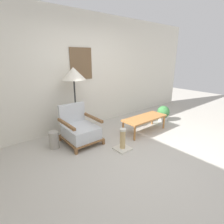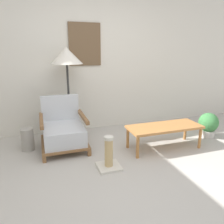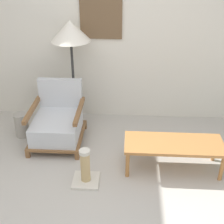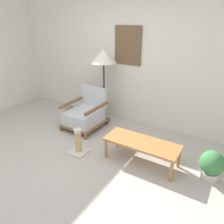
# 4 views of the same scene
# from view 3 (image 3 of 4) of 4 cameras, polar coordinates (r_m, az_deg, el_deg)

# --- Properties ---
(ground_plane) EXTENTS (14.00, 14.00, 0.00)m
(ground_plane) POSITION_cam_3_polar(r_m,az_deg,el_deg) (3.21, -4.93, -18.76)
(ground_plane) COLOR #B7B2A8
(wall_back) EXTENTS (8.00, 0.09, 2.70)m
(wall_back) POSITION_cam_3_polar(r_m,az_deg,el_deg) (4.36, -1.87, 15.45)
(wall_back) COLOR silver
(wall_back) RESTS_ON ground_plane
(armchair) EXTENTS (0.66, 0.76, 0.76)m
(armchair) POSITION_cam_3_polar(r_m,az_deg,el_deg) (4.13, -9.94, -1.92)
(armchair) COLOR brown
(armchair) RESTS_ON ground_plane
(floor_lamp) EXTENTS (0.51, 0.51, 1.50)m
(floor_lamp) POSITION_cam_3_polar(r_m,az_deg,el_deg) (4.09, -7.61, 14.00)
(floor_lamp) COLOR #2D2D2D
(floor_lamp) RESTS_ON ground_plane
(coffee_table) EXTENTS (1.12, 0.44, 0.36)m
(coffee_table) POSITION_cam_3_polar(r_m,az_deg,el_deg) (3.63, 11.23, -6.07)
(coffee_table) COLOR #B2753D
(coffee_table) RESTS_ON ground_plane
(vase) EXTENTS (0.19, 0.19, 0.34)m
(vase) POSITION_cam_3_polar(r_m,az_deg,el_deg) (4.41, -16.21, -2.28)
(vase) COLOR #9E998E
(vase) RESTS_ON ground_plane
(scratching_post) EXTENTS (0.29, 0.29, 0.43)m
(scratching_post) POSITION_cam_3_polar(r_m,az_deg,el_deg) (3.48, -4.87, -10.64)
(scratching_post) COLOR beige
(scratching_post) RESTS_ON ground_plane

